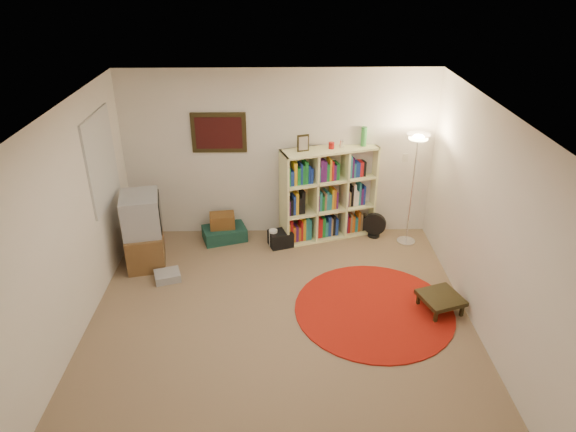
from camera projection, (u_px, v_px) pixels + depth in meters
The scene contains 12 objects.
room at pixel (275, 226), 5.50m from camera, with size 4.54×4.54×2.54m.
bookshelf at pixel (327, 195), 7.59m from camera, with size 1.46×0.80×1.68m.
floor_lamp at pixel (416, 154), 7.06m from camera, with size 0.35×0.35×1.69m.
floor_fan at pixel (374, 225), 7.76m from camera, with size 0.35×0.23×0.39m.
tv_stand at pixel (144, 231), 6.98m from camera, with size 0.63×0.79×1.03m.
dvd_box at pixel (167, 276), 6.80m from camera, with size 0.39×0.36×0.11m.
suitcase at pixel (225, 233), 7.74m from camera, with size 0.72×0.58×0.20m.
wicker_basket at pixel (222, 221), 7.66m from camera, with size 0.40×0.31×0.21m.
duffel_bag at pixel (281, 239), 7.57m from camera, with size 0.40×0.36×0.23m.
paper_towel at pixel (273, 238), 7.55m from camera, with size 0.15×0.15×0.26m.
red_rug at pixel (374, 309), 6.24m from camera, with size 1.93×1.93×0.02m.
side_table at pixel (441, 298), 6.16m from camera, with size 0.58×0.58×0.21m.
Camera 1 is at (-0.00, -4.79, 3.87)m, focal length 32.00 mm.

